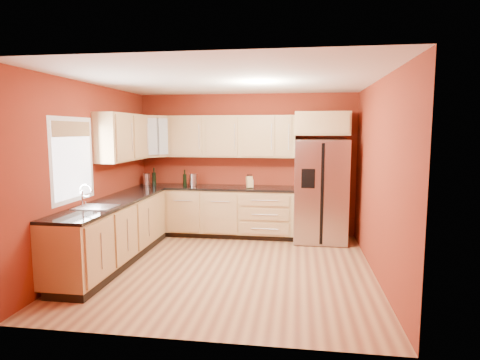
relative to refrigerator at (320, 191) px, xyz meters
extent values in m
plane|color=brown|center=(-1.35, -1.62, -0.89)|extent=(4.00, 4.00, 0.00)
plane|color=white|center=(-1.35, -1.62, 1.71)|extent=(4.00, 4.00, 0.00)
cube|color=maroon|center=(-1.35, 0.38, 0.41)|extent=(4.00, 0.04, 2.60)
cube|color=maroon|center=(-1.35, -3.62, 0.41)|extent=(4.00, 0.04, 2.60)
cube|color=maroon|center=(-3.35, -1.62, 0.41)|extent=(0.04, 4.00, 2.60)
cube|color=maroon|center=(0.65, -1.62, 0.41)|extent=(0.04, 4.00, 2.60)
cube|color=tan|center=(-1.90, 0.07, -0.45)|extent=(2.90, 0.60, 0.88)
cube|color=tan|center=(-3.05, -1.62, -0.45)|extent=(0.60, 2.80, 0.88)
cube|color=black|center=(-1.90, 0.06, 0.01)|extent=(2.90, 0.62, 0.04)
cube|color=black|center=(-3.04, -1.62, 0.01)|extent=(0.62, 2.80, 0.04)
cube|color=tan|center=(-1.60, 0.21, 0.94)|extent=(2.30, 0.33, 0.75)
cube|color=tan|center=(-3.19, -0.90, 0.94)|extent=(0.33, 1.35, 0.75)
cube|color=tan|center=(-3.02, 0.04, 0.94)|extent=(0.67, 0.67, 0.75)
cube|color=tan|center=(0.00, 0.07, 1.16)|extent=(0.92, 0.60, 0.40)
cube|color=silver|center=(0.00, 0.00, 0.00)|extent=(0.90, 0.75, 1.78)
cube|color=white|center=(-3.33, -2.12, 0.66)|extent=(0.03, 0.90, 1.00)
cylinder|color=silver|center=(-2.31, 0.11, 0.14)|extent=(0.16, 0.16, 0.22)
cylinder|color=silver|center=(-3.20, 0.11, 0.14)|extent=(0.14, 0.14, 0.21)
cube|color=tan|center=(-1.24, 0.00, 0.13)|extent=(0.13, 0.12, 0.20)
cylinder|color=silver|center=(-1.20, 0.03, 0.12)|extent=(0.06, 0.06, 0.17)
camera|label=1|loc=(-0.40, -7.02, 1.04)|focal=30.00mm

